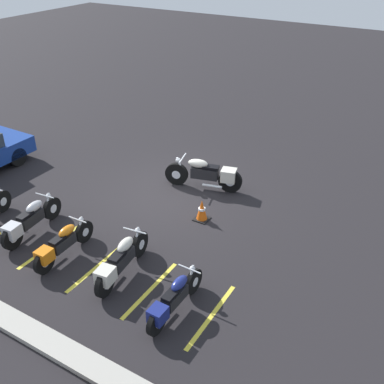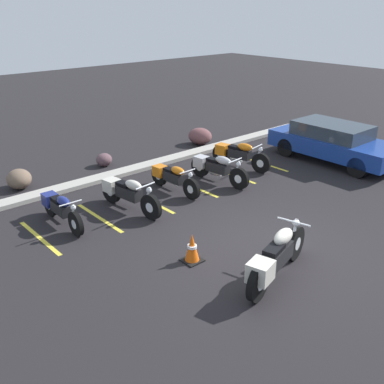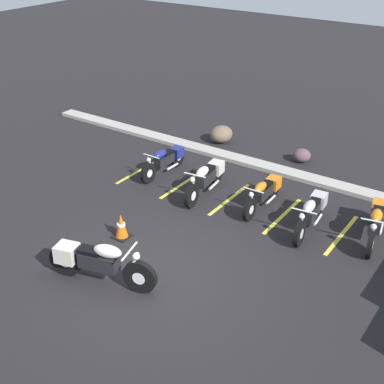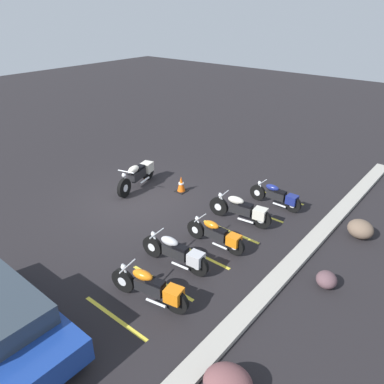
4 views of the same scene
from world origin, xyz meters
name	(u,v)px [view 4 (image 4 of 4)]	position (x,y,z in m)	size (l,w,h in m)	color
ground	(139,200)	(0.00, 0.00, 0.00)	(60.00, 60.00, 0.00)	black
motorcycle_cream_featured	(138,174)	(-0.82, -0.88, 0.51)	(2.41, 0.96, 0.97)	black
parked_bike_0	(278,196)	(-2.80, 4.14, 0.42)	(0.56, 1.99, 0.78)	black
parked_bike_1	(243,210)	(-1.11, 3.76, 0.46)	(0.67, 2.21, 0.87)	black
parked_bike_2	(218,235)	(0.55, 3.96, 0.42)	(0.56, 2.00, 0.79)	black
parked_bike_3	(177,253)	(2.00, 3.66, 0.45)	(0.63, 2.16, 0.85)	black
parked_bike_4	(152,288)	(3.43, 4.12, 0.46)	(0.75, 2.16, 0.86)	black
concrete_curb	(291,264)	(0.00, 6.08, 0.06)	(18.00, 0.50, 0.12)	#A8A399
landscape_rock_0	(326,280)	(0.21, 7.13, 0.21)	(0.55, 0.52, 0.42)	brown
landscape_rock_1	(360,229)	(-2.67, 7.05, 0.29)	(0.79, 0.70, 0.57)	brown
landscape_rock_2	(228,383)	(4.27, 6.87, 0.31)	(0.92, 0.77, 0.63)	brown
traffic_cone	(181,184)	(-1.55, 0.72, 0.29)	(0.40, 0.40, 0.62)	black
stall_line_0	(277,196)	(-3.53, 3.79, 0.00)	(0.10, 2.10, 0.00)	gold
stall_line_1	(256,212)	(-1.95, 3.79, 0.00)	(0.10, 2.10, 0.00)	gold
stall_line_2	(230,232)	(-0.38, 3.79, 0.00)	(0.10, 2.10, 0.00)	gold
stall_line_3	(200,255)	(1.20, 3.79, 0.00)	(0.10, 2.10, 0.00)	gold
stall_line_4	(162,283)	(2.77, 3.79, 0.00)	(0.10, 2.10, 0.00)	gold
stall_line_5	(115,318)	(4.35, 3.79, 0.00)	(0.10, 2.10, 0.00)	gold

